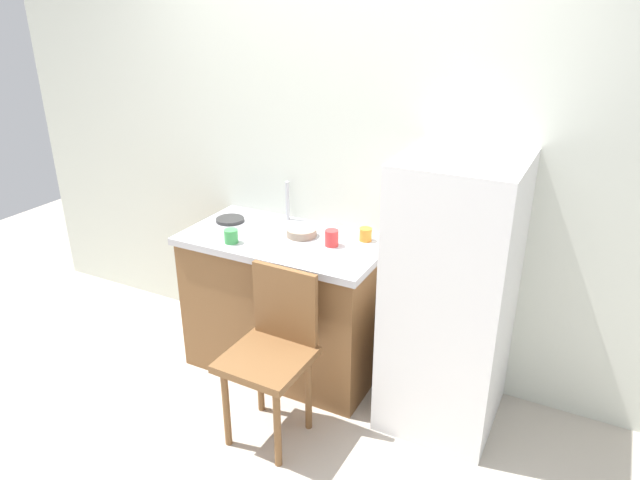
% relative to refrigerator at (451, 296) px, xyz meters
% --- Properties ---
extents(ground_plane, '(8.00, 8.00, 0.00)m').
position_rel_refrigerator_xyz_m(ground_plane, '(-0.80, -0.64, -0.72)').
color(ground_plane, '#BCB2A3').
extents(back_wall, '(4.80, 0.10, 2.54)m').
position_rel_refrigerator_xyz_m(back_wall, '(-0.80, 0.36, 0.55)').
color(back_wall, silver).
rests_on(back_wall, ground_plane).
extents(cabinet_base, '(1.12, 0.60, 0.81)m').
position_rel_refrigerator_xyz_m(cabinet_base, '(-0.97, 0.01, -0.32)').
color(cabinet_base, brown).
rests_on(cabinet_base, ground_plane).
extents(countertop, '(1.16, 0.64, 0.04)m').
position_rel_refrigerator_xyz_m(countertop, '(-0.97, 0.01, 0.11)').
color(countertop, '#B7B7BC').
rests_on(countertop, cabinet_base).
extents(faucet, '(0.02, 0.02, 0.24)m').
position_rel_refrigerator_xyz_m(faucet, '(-1.10, 0.26, 0.25)').
color(faucet, '#B7B7BC').
rests_on(faucet, countertop).
extents(refrigerator, '(0.57, 0.62, 1.44)m').
position_rel_refrigerator_xyz_m(refrigerator, '(0.00, 0.00, 0.00)').
color(refrigerator, white).
rests_on(refrigerator, ground_plane).
extents(chair, '(0.41, 0.41, 0.89)m').
position_rel_refrigerator_xyz_m(chair, '(-0.73, -0.53, -0.22)').
color(chair, brown).
rests_on(chair, ground_plane).
extents(terracotta_bowl, '(0.17, 0.17, 0.04)m').
position_rel_refrigerator_xyz_m(terracotta_bowl, '(-0.90, 0.07, 0.15)').
color(terracotta_bowl, gray).
rests_on(terracotta_bowl, countertop).
extents(hotplate, '(0.17, 0.17, 0.02)m').
position_rel_refrigerator_xyz_m(hotplate, '(-1.39, 0.07, 0.14)').
color(hotplate, '#2D2D2D').
rests_on(hotplate, countertop).
extents(cup_green, '(0.08, 0.08, 0.08)m').
position_rel_refrigerator_xyz_m(cup_green, '(-1.20, -0.19, 0.17)').
color(cup_green, green).
rests_on(cup_green, countertop).
extents(cup_red, '(0.07, 0.07, 0.09)m').
position_rel_refrigerator_xyz_m(cup_red, '(-0.68, 0.02, 0.17)').
color(cup_red, red).
rests_on(cup_red, countertop).
extents(cup_orange, '(0.07, 0.07, 0.07)m').
position_rel_refrigerator_xyz_m(cup_orange, '(-0.55, 0.17, 0.17)').
color(cup_orange, orange).
rests_on(cup_orange, countertop).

